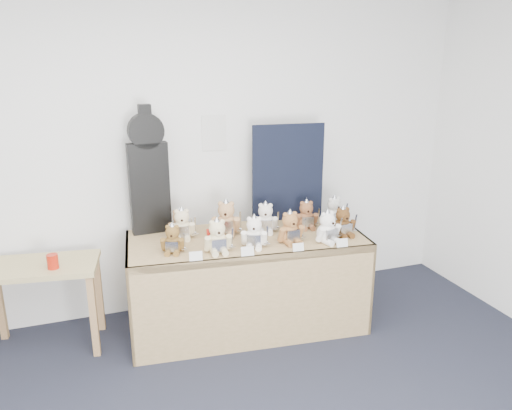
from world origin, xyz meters
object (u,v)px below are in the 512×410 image
object	(u,v)px
guitar_case	(148,172)
teddy_front_centre	(254,233)
teddy_front_far_right	(328,228)
teddy_back_right	(306,216)
teddy_back_far_left	(180,224)
side_table	(41,279)
teddy_front_right	(290,229)
red_cup	(53,261)
teddy_back_centre_left	(226,219)
teddy_front_end	(343,223)
teddy_back_left	(182,225)
teddy_back_end	(334,212)
teddy_front_far_left	(173,240)
display_table	(249,260)
teddy_back_centre_right	(266,219)
teddy_front_left	(217,238)

from	to	relation	value
guitar_case	teddy_front_centre	size ratio (longest dim) A/B	3.78
teddy_front_far_right	teddy_back_right	distance (m)	0.35
guitar_case	teddy_back_far_left	size ratio (longest dim) A/B	4.06
guitar_case	side_table	bearing A→B (deg)	-171.45
teddy_front_centre	teddy_back_far_left	size ratio (longest dim) A/B	1.07
side_table	teddy_front_right	bearing A→B (deg)	-4.38
red_cup	teddy_back_centre_left	world-z (taller)	teddy_back_centre_left
teddy_front_right	teddy_back_right	size ratio (longest dim) A/B	1.07
guitar_case	teddy_front_end	bearing A→B (deg)	-25.67
teddy_back_left	teddy_back_end	size ratio (longest dim) A/B	1.01
teddy_front_far_right	teddy_back_centre_left	distance (m)	0.80
teddy_front_far_left	teddy_back_end	xyz separation A→B (m)	(1.41, 0.17, 0.01)
display_table	teddy_back_centre_right	world-z (taller)	teddy_back_centre_right
teddy_front_far_left	teddy_front_end	xyz separation A→B (m)	(1.34, -0.10, 0.01)
display_table	teddy_front_far_right	size ratio (longest dim) A/B	6.91
teddy_front_far_left	teddy_front_far_right	world-z (taller)	teddy_front_far_right
teddy_front_far_left	teddy_back_right	size ratio (longest dim) A/B	0.91
teddy_front_end	teddy_front_centre	bearing A→B (deg)	177.18
side_table	teddy_back_far_left	bearing A→B (deg)	8.23
side_table	teddy_front_end	distance (m)	2.34
red_cup	teddy_back_centre_right	size ratio (longest dim) A/B	0.38
display_table	teddy_front_end	size ratio (longest dim) A/B	7.25
teddy_front_far_left	teddy_front_centre	distance (m)	0.60
teddy_front_end	teddy_back_far_left	xyz separation A→B (m)	(-1.22, 0.41, -0.01)
guitar_case	teddy_front_far_left	xyz separation A→B (m)	(0.08, -0.49, -0.41)
side_table	red_cup	bearing A→B (deg)	-38.97
guitar_case	teddy_back_centre_right	world-z (taller)	guitar_case
guitar_case	display_table	bearing A→B (deg)	-36.76
teddy_front_centre	teddy_front_far_right	distance (m)	0.57
guitar_case	teddy_front_right	xyz separation A→B (m)	(0.97, -0.59, -0.39)
side_table	guitar_case	world-z (taller)	guitar_case
teddy_front_far_right	teddy_back_right	world-z (taller)	teddy_front_far_right
teddy_front_right	teddy_back_centre_right	xyz separation A→B (m)	(-0.09, 0.29, -0.00)
display_table	teddy_front_far_left	world-z (taller)	teddy_front_far_left
display_table	teddy_front_end	bearing A→B (deg)	-4.71
guitar_case	teddy_back_centre_right	size ratio (longest dim) A/B	3.71
teddy_back_end	red_cup	bearing A→B (deg)	173.00
side_table	display_table	bearing A→B (deg)	-1.71
teddy_front_left	teddy_front_end	xyz separation A→B (m)	(1.03, 0.00, -0.01)
display_table	side_table	world-z (taller)	display_table
teddy_back_end	guitar_case	bearing A→B (deg)	161.69
teddy_back_centre_left	teddy_back_far_left	size ratio (longest dim) A/B	1.25
guitar_case	teddy_front_far_right	world-z (taller)	guitar_case
teddy_back_centre_left	teddy_front_centre	bearing A→B (deg)	-48.86
guitar_case	teddy_front_left	size ratio (longest dim) A/B	3.63
side_table	teddy_back_centre_left	size ratio (longest dim) A/B	2.81
teddy_back_centre_left	teddy_back_centre_right	bearing A→B (deg)	12.02
teddy_front_right	teddy_front_far_right	world-z (taller)	teddy_front_right
teddy_front_far_left	teddy_front_far_right	bearing A→B (deg)	9.68
teddy_front_centre	teddy_back_centre_right	xyz separation A→B (m)	(0.19, 0.28, 0.00)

